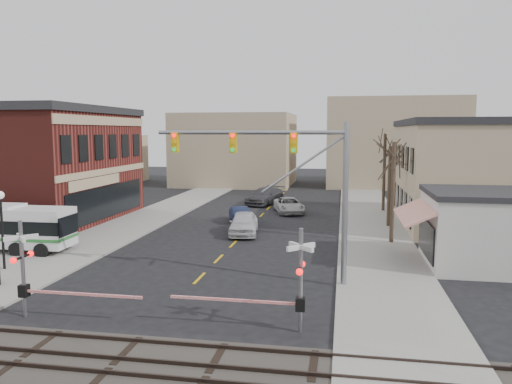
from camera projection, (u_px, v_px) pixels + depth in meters
ground at (188, 290)px, 23.80m from camera, size 160.00×160.00×0.00m
sidewalk_west at (155, 215)px, 44.98m from camera, size 5.00×60.00×0.12m
sidewalk_east at (370, 221)px, 41.71m from camera, size 5.00×60.00×0.12m
ballast_strip at (111, 367)px, 15.97m from camera, size 160.00×5.00×0.06m
rail_tracks at (111, 365)px, 15.96m from camera, size 160.00×3.91×0.14m
awning_shop at (502, 229)px, 27.63m from camera, size 9.74×6.20×4.30m
tree_east_a at (393, 192)px, 33.30m from camera, size 0.28×0.28×6.75m
tree_east_b at (389, 186)px, 39.14m from camera, size 0.28×0.28×6.30m
tree_east_c at (384, 172)px, 46.88m from camera, size 0.28×0.28×7.20m
traffic_signal_mast at (291, 169)px, 24.24m from camera, size 9.48×0.30×8.00m
rr_crossing_west at (32, 270)px, 20.14m from camera, size 5.60×1.36×4.00m
rr_crossing_east at (289, 281)px, 18.69m from camera, size 5.60×1.36×4.00m
street_lamp at (1, 213)px, 26.78m from camera, size 0.44×0.44×4.26m
car_a at (244, 223)px, 36.65m from camera, size 2.61×5.15×1.68m
car_b at (239, 214)px, 42.00m from camera, size 2.59×4.24×1.32m
car_c at (289, 205)px, 46.45m from camera, size 3.67×5.56×1.42m
car_d at (265, 196)px, 52.05m from camera, size 3.97×6.31×1.70m
pedestrian_near at (53, 241)px, 30.41m from camera, size 0.41×0.61×1.63m
pedestrian_far at (56, 233)px, 32.84m from camera, size 0.93×0.95×1.54m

